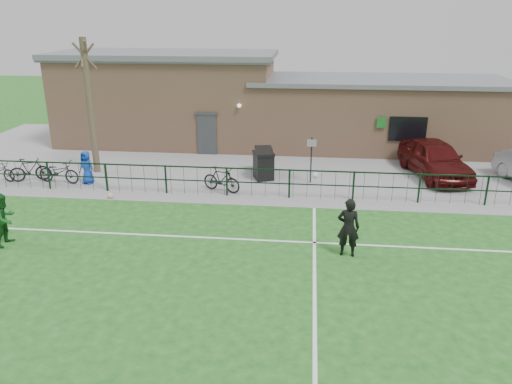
# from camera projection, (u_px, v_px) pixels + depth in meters

# --- Properties ---
(ground) EXTENTS (90.00, 90.00, 0.00)m
(ground) POSITION_uv_depth(u_px,v_px,m) (235.00, 308.00, 12.51)
(ground) COLOR #195318
(ground) RESTS_ON ground
(paving_strip) EXTENTS (34.00, 13.00, 0.02)m
(paving_strip) POSITION_uv_depth(u_px,v_px,m) (274.00, 159.00, 25.12)
(paving_strip) COLOR gray
(paving_strip) RESTS_ON ground
(pitch_line_touch) EXTENTS (28.00, 0.10, 0.01)m
(pitch_line_touch) POSITION_uv_depth(u_px,v_px,m) (264.00, 199.00, 19.80)
(pitch_line_touch) COLOR white
(pitch_line_touch) RESTS_ON ground
(pitch_line_mid) EXTENTS (28.00, 0.10, 0.01)m
(pitch_line_mid) POSITION_uv_depth(u_px,v_px,m) (253.00, 240.00, 16.25)
(pitch_line_mid) COLOR white
(pitch_line_mid) RESTS_ON ground
(pitch_line_perp) EXTENTS (0.10, 16.00, 0.01)m
(pitch_line_perp) POSITION_uv_depth(u_px,v_px,m) (315.00, 313.00, 12.31)
(pitch_line_perp) COLOR white
(pitch_line_perp) RESTS_ON ground
(perimeter_fence) EXTENTS (28.00, 0.10, 1.20)m
(perimeter_fence) POSITION_uv_depth(u_px,v_px,m) (264.00, 183.00, 19.78)
(perimeter_fence) COLOR black
(perimeter_fence) RESTS_ON ground
(bare_tree) EXTENTS (0.30, 0.30, 6.00)m
(bare_tree) POSITION_uv_depth(u_px,v_px,m) (90.00, 107.00, 22.11)
(bare_tree) COLOR #483A2B
(bare_tree) RESTS_ON ground
(wheelie_bin_left) EXTENTS (0.86, 0.94, 1.10)m
(wheelie_bin_left) POSITION_uv_depth(u_px,v_px,m) (263.00, 161.00, 22.79)
(wheelie_bin_left) COLOR black
(wheelie_bin_left) RESTS_ON paving_strip
(wheelie_bin_right) EXTENTS (1.01, 1.07, 1.14)m
(wheelie_bin_right) POSITION_uv_depth(u_px,v_px,m) (263.00, 166.00, 21.94)
(wheelie_bin_right) COLOR black
(wheelie_bin_right) RESTS_ON paving_strip
(sign_post) EXTENTS (0.07, 0.07, 2.00)m
(sign_post) POSITION_uv_depth(u_px,v_px,m) (311.00, 160.00, 21.31)
(sign_post) COLOR black
(sign_post) RESTS_ON paving_strip
(car_maroon) EXTENTS (2.90, 5.11, 1.64)m
(car_maroon) POSITION_uv_depth(u_px,v_px,m) (435.00, 159.00, 22.20)
(car_maroon) COLOR #3F0B0B
(car_maroon) RESTS_ON paving_strip
(bicycle_b) EXTENTS (1.76, 1.07, 1.02)m
(bicycle_b) POSITION_uv_depth(u_px,v_px,m) (30.00, 170.00, 21.66)
(bicycle_b) COLOR black
(bicycle_b) RESTS_ON paving_strip
(bicycle_c) EXTENTS (1.93, 0.85, 0.98)m
(bicycle_c) POSITION_uv_depth(u_px,v_px,m) (59.00, 172.00, 21.45)
(bicycle_c) COLOR black
(bicycle_c) RESTS_ON paving_strip
(bicycle_d) EXTENTS (1.78, 1.10, 1.03)m
(bicycle_d) POSITION_uv_depth(u_px,v_px,m) (221.00, 179.00, 20.40)
(bicycle_d) COLOR black
(bicycle_d) RESTS_ON paving_strip
(spectator_child) EXTENTS (0.80, 0.63, 1.44)m
(spectator_child) POSITION_uv_depth(u_px,v_px,m) (87.00, 167.00, 21.28)
(spectator_child) COLOR #113CA8
(spectator_child) RESTS_ON paving_strip
(goalkeeper_kick) EXTENTS (1.47, 2.99, 1.83)m
(goalkeeper_kick) POSITION_uv_depth(u_px,v_px,m) (348.00, 226.00, 14.98)
(goalkeeper_kick) COLOR black
(goalkeeper_kick) RESTS_ON ground
(outfield_player) EXTENTS (0.72, 0.88, 1.70)m
(outfield_player) POSITION_uv_depth(u_px,v_px,m) (5.00, 219.00, 15.71)
(outfield_player) COLOR #164F1D
(outfield_player) RESTS_ON ground
(ball_ground) EXTENTS (0.24, 0.24, 0.24)m
(ball_ground) POSITION_uv_depth(u_px,v_px,m) (110.00, 196.00, 19.80)
(ball_ground) COLOR silver
(ball_ground) RESTS_ON ground
(clubhouse) EXTENTS (24.25, 5.40, 4.96)m
(clubhouse) POSITION_uv_depth(u_px,v_px,m) (263.00, 104.00, 27.26)
(clubhouse) COLOR tan
(clubhouse) RESTS_ON ground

